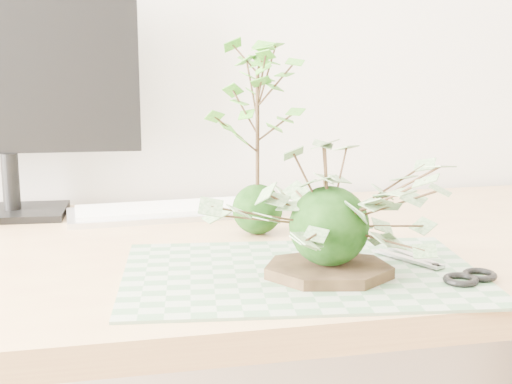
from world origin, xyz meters
TOP-DOWN VIEW (x-y plane):
  - desk at (0.02, 1.23)m, footprint 1.60×0.70m
  - cutting_mat at (0.04, 1.06)m, footprint 0.52×0.38m
  - stone_dish at (0.08, 1.03)m, footprint 0.21×0.21m
  - ivy_kokedama at (0.08, 1.03)m, footprint 0.32×0.32m
  - maple_kokedama at (0.03, 1.28)m, footprint 0.23×0.23m
  - keyboard at (-0.05, 1.45)m, footprint 0.46×0.16m
  - monitor at (-0.38, 1.51)m, footprint 0.47×0.15m
  - scissors at (0.23, 1.00)m, footprint 0.09×0.19m

SIDE VIEW (x-z plane):
  - desk at x=0.02m, z-range 0.28..1.02m
  - cutting_mat at x=0.04m, z-range 0.74..0.74m
  - scissors at x=0.23m, z-range 0.74..0.75m
  - keyboard at x=-0.05m, z-range 0.74..0.76m
  - stone_dish at x=0.08m, z-range 0.74..0.76m
  - ivy_kokedama at x=0.08m, z-range 0.76..0.97m
  - monitor at x=-0.38m, z-range 0.77..1.19m
  - maple_kokedama at x=0.03m, z-range 0.81..1.15m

